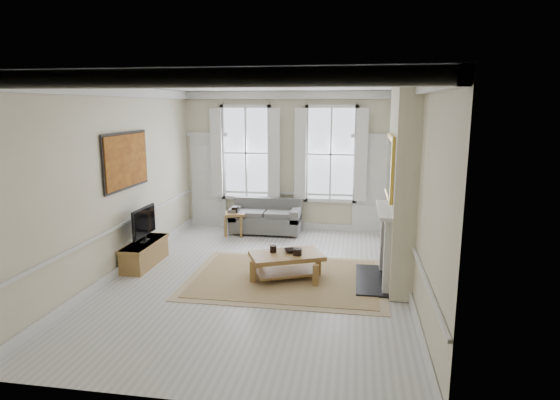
% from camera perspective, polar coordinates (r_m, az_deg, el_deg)
% --- Properties ---
extents(floor, '(7.20, 7.20, 0.00)m').
position_cam_1_polar(floor, '(8.52, -2.60, -9.57)').
color(floor, '#B7B5AD').
rests_on(floor, ground).
extents(ceiling, '(7.20, 7.20, 0.00)m').
position_cam_1_polar(ceiling, '(7.96, -2.82, 13.92)').
color(ceiling, white).
rests_on(ceiling, back_wall).
extents(back_wall, '(5.20, 0.00, 5.20)m').
position_cam_1_polar(back_wall, '(11.58, 1.00, 4.72)').
color(back_wall, beige).
rests_on(back_wall, floor).
extents(left_wall, '(0.00, 7.20, 7.20)m').
position_cam_1_polar(left_wall, '(8.97, -19.18, 2.13)').
color(left_wall, beige).
rests_on(left_wall, floor).
extents(right_wall, '(0.00, 7.20, 7.20)m').
position_cam_1_polar(right_wall, '(7.95, 15.95, 1.20)').
color(right_wall, beige).
rests_on(right_wall, floor).
extents(window_left, '(1.26, 0.20, 2.20)m').
position_cam_1_polar(window_left, '(11.71, -4.15, 5.75)').
color(window_left, '#B2BCC6').
rests_on(window_left, back_wall).
extents(window_right, '(1.26, 0.20, 2.20)m').
position_cam_1_polar(window_right, '(11.40, 6.22, 5.56)').
color(window_right, '#B2BCC6').
rests_on(window_right, back_wall).
extents(door_left, '(0.90, 0.08, 2.30)m').
position_cam_1_polar(door_left, '(12.08, -8.71, 2.24)').
color(door_left, silver).
rests_on(door_left, floor).
extents(door_right, '(0.90, 0.08, 2.30)m').
position_cam_1_polar(door_right, '(11.50, 11.12, 1.70)').
color(door_right, silver).
rests_on(door_right, floor).
extents(painting, '(0.05, 1.66, 1.06)m').
position_cam_1_polar(painting, '(9.17, -18.22, 4.59)').
color(painting, '#B36B1E').
rests_on(painting, left_wall).
extents(chimney_breast, '(0.35, 1.70, 3.38)m').
position_cam_1_polar(chimney_breast, '(8.13, 14.57, 1.49)').
color(chimney_breast, beige).
rests_on(chimney_breast, floor).
extents(hearth, '(0.55, 1.50, 0.05)m').
position_cam_1_polar(hearth, '(8.54, 11.13, -9.55)').
color(hearth, black).
rests_on(hearth, floor).
extents(fireplace, '(0.21, 1.45, 1.33)m').
position_cam_1_polar(fireplace, '(8.33, 12.69, -5.03)').
color(fireplace, silver).
rests_on(fireplace, floor).
extents(mirror, '(0.06, 1.26, 1.06)m').
position_cam_1_polar(mirror, '(8.06, 13.17, 3.99)').
color(mirror, gold).
rests_on(mirror, chimney_breast).
extents(sofa, '(1.68, 0.82, 0.82)m').
position_cam_1_polar(sofa, '(11.42, -1.69, -2.28)').
color(sofa, '#595856').
rests_on(sofa, floor).
extents(side_table, '(0.56, 0.56, 0.56)m').
position_cam_1_polar(side_table, '(11.19, -5.49, -2.08)').
color(side_table, olive).
rests_on(side_table, floor).
extents(rug, '(3.50, 2.60, 0.02)m').
position_cam_1_polar(rug, '(8.51, 0.79, -9.50)').
color(rug, '#9D8551').
rests_on(rug, floor).
extents(coffee_table, '(1.45, 1.18, 0.47)m').
position_cam_1_polar(coffee_table, '(8.38, 0.80, -7.09)').
color(coffee_table, olive).
rests_on(coffee_table, rug).
extents(ceramic_pot_a, '(0.12, 0.12, 0.12)m').
position_cam_1_polar(ceramic_pot_a, '(8.42, -0.84, -5.98)').
color(ceramic_pot_a, black).
rests_on(ceramic_pot_a, coffee_table).
extents(ceramic_pot_b, '(0.16, 0.16, 0.11)m').
position_cam_1_polar(ceramic_pot_b, '(8.27, 2.13, -6.35)').
color(ceramic_pot_b, black).
rests_on(ceramic_pot_b, coffee_table).
extents(bowl, '(0.30, 0.30, 0.06)m').
position_cam_1_polar(bowl, '(8.44, 1.24, -6.18)').
color(bowl, black).
rests_on(bowl, coffee_table).
extents(tv_stand, '(0.42, 1.31, 0.47)m').
position_cam_1_polar(tv_stand, '(9.51, -16.16, -6.28)').
color(tv_stand, olive).
rests_on(tv_stand, floor).
extents(tv, '(0.08, 0.90, 0.68)m').
position_cam_1_polar(tv, '(9.33, -16.24, -2.61)').
color(tv, black).
rests_on(tv, tv_stand).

